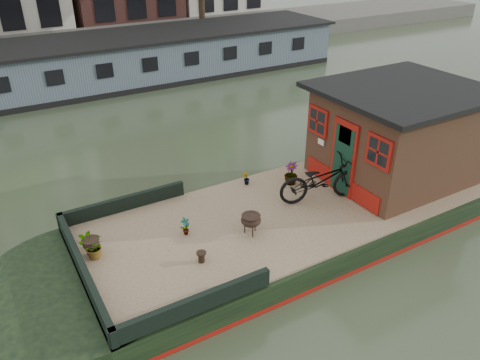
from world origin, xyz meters
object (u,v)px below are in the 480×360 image
cabin (398,133)px  brazier_rear (92,248)px  bicycle (321,180)px  brazier_front (251,224)px  potted_plant_a (185,226)px

cabin → brazier_rear: (-7.79, 0.56, -1.03)m
bicycle → brazier_front: size_ratio=4.45×
potted_plant_a → brazier_front: bearing=-28.6°
brazier_front → brazier_rear: brazier_front is taller
bicycle → brazier_rear: bearing=98.8°
bicycle → cabin: bearing=-74.8°
bicycle → brazier_front: bearing=114.8°
cabin → bicycle: cabin is taller
cabin → brazier_front: bearing=-175.2°
cabin → brazier_rear: size_ratio=9.90×
potted_plant_a → brazier_front: 1.41m
cabin → bicycle: size_ratio=1.93×
cabin → brazier_rear: bearing=175.9°
bicycle → potted_plant_a: size_ratio=4.89×
brazier_front → bicycle: bearing=9.8°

